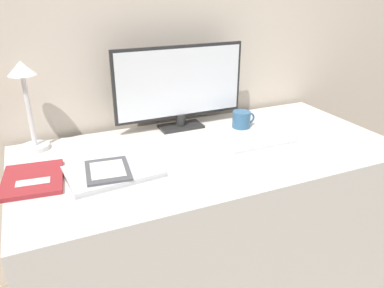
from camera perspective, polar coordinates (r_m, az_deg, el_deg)
name	(u,v)px	position (r m, az deg, el deg)	size (l,w,h in m)	color
wall_back	(170,30)	(1.87, -3.35, 16.90)	(3.60, 0.05, 2.40)	beige
desk	(209,224)	(1.78, 2.54, -12.04)	(1.60, 0.78, 0.76)	silver
monitor	(180,85)	(1.77, -1.83, 8.90)	(0.64, 0.11, 0.39)	#262626
keyboard	(258,142)	(1.67, 10.09, 0.27)	(0.32, 0.12, 0.01)	silver
laptop	(113,172)	(1.42, -11.94, -4.13)	(0.35, 0.26, 0.02)	#BCBCC1
ereader	(108,170)	(1.39, -12.73, -3.93)	(0.18, 0.21, 0.01)	#4C4C51
desk_lamp	(26,94)	(1.65, -23.98, 7.03)	(0.11, 0.11, 0.37)	white
notebook	(33,179)	(1.45, -23.10, -4.96)	(0.23, 0.27, 0.02)	maroon
coffee_mug	(242,119)	(1.84, 7.60, 3.74)	(0.12, 0.09, 0.08)	#336089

